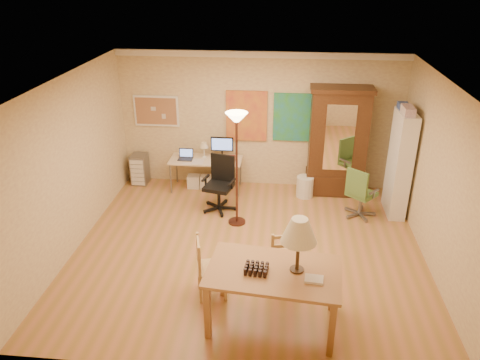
# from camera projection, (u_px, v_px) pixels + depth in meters

# --- Properties ---
(floor) EXTENTS (5.50, 5.50, 0.00)m
(floor) POSITION_uv_depth(u_px,v_px,m) (248.00, 249.00, 7.50)
(floor) COLOR olive
(floor) RESTS_ON ground
(crown_molding) EXTENTS (5.50, 0.08, 0.12)m
(crown_molding) POSITION_uv_depth(u_px,v_px,m) (260.00, 54.00, 8.60)
(crown_molding) COLOR white
(crown_molding) RESTS_ON floor
(corkboard) EXTENTS (0.90, 0.04, 0.62)m
(corkboard) POSITION_uv_depth(u_px,v_px,m) (156.00, 111.00, 9.27)
(corkboard) COLOR #AC7851
(corkboard) RESTS_ON floor
(art_panel_left) EXTENTS (0.80, 0.04, 1.00)m
(art_panel_left) POSITION_uv_depth(u_px,v_px,m) (247.00, 116.00, 9.13)
(art_panel_left) COLOR gold
(art_panel_left) RESTS_ON floor
(art_panel_right) EXTENTS (0.75, 0.04, 0.95)m
(art_panel_right) POSITION_uv_depth(u_px,v_px,m) (293.00, 117.00, 9.05)
(art_panel_right) COLOR teal
(art_panel_right) RESTS_ON floor
(dining_table) EXTENTS (1.71, 1.13, 1.52)m
(dining_table) POSITION_uv_depth(u_px,v_px,m) (283.00, 260.00, 5.57)
(dining_table) COLOR #915F2F
(dining_table) RESTS_ON floor
(ladder_chair_back) EXTENTS (0.50, 0.48, 0.90)m
(ladder_chair_back) POSITION_uv_depth(u_px,v_px,m) (282.00, 258.00, 6.55)
(ladder_chair_back) COLOR #A67F4C
(ladder_chair_back) RESTS_ON floor
(ladder_chair_left) EXTENTS (0.48, 0.49, 0.89)m
(ladder_chair_left) POSITION_uv_depth(u_px,v_px,m) (210.00, 269.00, 6.33)
(ladder_chair_left) COLOR #A67F4C
(ladder_chair_left) RESTS_ON floor
(torchiere_lamp) EXTENTS (0.37, 0.37, 2.01)m
(torchiere_lamp) POSITION_uv_depth(u_px,v_px,m) (237.00, 136.00, 7.59)
(torchiere_lamp) COLOR #44231B
(torchiere_lamp) RESTS_ON floor
(computer_desk) EXTENTS (1.42, 0.62, 1.07)m
(computer_desk) POSITION_uv_depth(u_px,v_px,m) (208.00, 170.00, 9.36)
(computer_desk) COLOR #C2AA8E
(computer_desk) RESTS_ON floor
(office_chair_black) EXTENTS (0.63, 0.63, 1.03)m
(office_chair_black) POSITION_uv_depth(u_px,v_px,m) (220.00, 196.00, 8.61)
(office_chair_black) COLOR black
(office_chair_black) RESTS_ON floor
(office_chair_green) EXTENTS (0.61, 0.61, 0.95)m
(office_chair_green) POSITION_uv_depth(u_px,v_px,m) (359.00, 204.00, 8.38)
(office_chair_green) COLOR slate
(office_chair_green) RESTS_ON floor
(drawer_cart) EXTENTS (0.31, 0.37, 0.62)m
(drawer_cart) POSITION_uv_depth(u_px,v_px,m) (140.00, 169.00, 9.63)
(drawer_cart) COLOR slate
(drawer_cart) RESTS_ON floor
(armoire) EXTENTS (1.16, 0.55, 2.13)m
(armoire) POSITION_uv_depth(u_px,v_px,m) (337.00, 149.00, 8.99)
(armoire) COLOR #32180D
(armoire) RESTS_ON floor
(bookshelf) EXTENTS (0.28, 0.76, 1.89)m
(bookshelf) POSITION_uv_depth(u_px,v_px,m) (400.00, 164.00, 8.24)
(bookshelf) COLOR white
(bookshelf) RESTS_ON floor
(wastebin) EXTENTS (0.33, 0.33, 0.41)m
(wastebin) POSITION_uv_depth(u_px,v_px,m) (305.00, 187.00, 9.12)
(wastebin) COLOR silver
(wastebin) RESTS_ON floor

